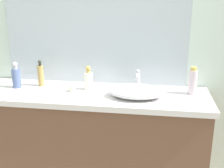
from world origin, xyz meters
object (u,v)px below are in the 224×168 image
(sink_basin, at_px, (136,91))
(candle_jar, at_px, (72,89))
(lotion_bottle, at_px, (16,77))
(soap_dispenser, at_px, (88,80))
(spray_can, at_px, (193,81))
(perfume_bottle, at_px, (41,75))

(sink_basin, relative_size, candle_jar, 7.65)
(sink_basin, relative_size, lotion_bottle, 1.91)
(lotion_bottle, xyz_separation_m, candle_jar, (0.45, -0.03, -0.06))
(candle_jar, bearing_deg, soap_dispenser, 30.90)
(soap_dispenser, distance_m, spray_can, 0.76)
(sink_basin, distance_m, perfume_bottle, 0.77)
(soap_dispenser, height_order, spray_can, spray_can)
(sink_basin, xyz_separation_m, soap_dispenser, (-0.37, 0.11, 0.04))
(perfume_bottle, height_order, candle_jar, perfume_bottle)
(lotion_bottle, distance_m, spray_can, 1.33)
(lotion_bottle, bearing_deg, perfume_bottle, 22.16)
(sink_basin, bearing_deg, candle_jar, 174.49)
(perfume_bottle, height_order, spray_can, perfume_bottle)
(lotion_bottle, bearing_deg, sink_basin, -4.85)
(lotion_bottle, relative_size, candle_jar, 4.01)
(lotion_bottle, bearing_deg, soap_dispenser, 3.37)
(soap_dispenser, distance_m, lotion_bottle, 0.56)
(soap_dispenser, bearing_deg, candle_jar, -149.10)
(soap_dispenser, xyz_separation_m, perfume_bottle, (-0.39, 0.04, 0.01))
(sink_basin, height_order, soap_dispenser, soap_dispenser)
(lotion_bottle, height_order, candle_jar, lotion_bottle)
(perfume_bottle, bearing_deg, spray_can, -1.31)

